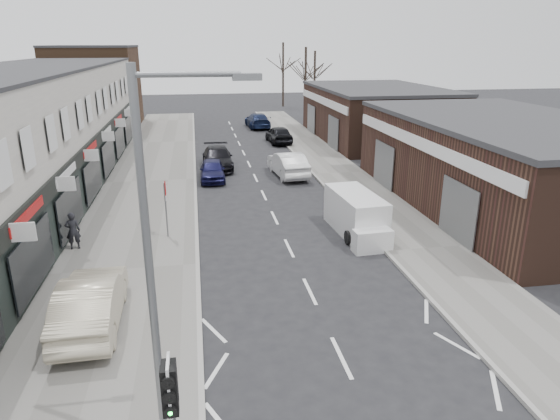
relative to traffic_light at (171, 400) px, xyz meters
name	(u,v)px	position (x,y,z in m)	size (l,w,h in m)	color
ground	(364,406)	(4.40, 2.02, -2.41)	(160.00, 160.00, 0.00)	black
pavement_left	(150,181)	(-2.35, 24.02, -2.35)	(5.50, 64.00, 0.12)	slate
pavement_right	(340,173)	(10.15, 24.02, -2.35)	(3.50, 64.00, 0.12)	slate
shop_terrace_left	(14,137)	(-9.10, 21.52, 1.14)	(8.00, 41.00, 7.10)	beige
brick_block_far	(96,89)	(-9.10, 47.02, 1.59)	(8.00, 10.00, 8.00)	#472F1E
right_unit_near	(506,165)	(16.90, 16.02, -0.16)	(10.00, 18.00, 4.50)	#3C251B
right_unit_far	(376,114)	(16.90, 36.02, -0.16)	(10.00, 16.00, 4.50)	#3C251B
tree_far_a	(305,118)	(13.40, 50.02, -2.41)	(3.60, 3.60, 8.00)	#382D26
tree_far_b	(314,111)	(15.90, 56.02, -2.41)	(3.60, 3.60, 7.50)	#382D26
tree_far_c	(283,106)	(12.90, 62.02, -2.41)	(3.60, 3.60, 8.50)	#382D26
traffic_light	(171,400)	(0.00, 0.00, 0.00)	(0.28, 0.60, 3.10)	slate
street_lamp	(158,258)	(-0.13, 1.22, 2.20)	(2.23, 0.22, 8.00)	slate
warning_sign	(166,192)	(-0.76, 14.02, -0.21)	(0.12, 0.80, 2.70)	slate
white_van	(357,215)	(7.80, 13.29, -1.53)	(1.97, 4.90, 1.87)	white
sedan_on_pavement	(91,302)	(-2.75, 6.79, -1.50)	(1.69, 4.85, 1.60)	beige
pedestrian	(73,231)	(-4.63, 13.22, -1.48)	(0.59, 0.39, 1.62)	black
parked_car_left_a	(212,170)	(1.61, 23.94, -1.75)	(1.56, 3.88, 1.32)	#12133B
parked_car_left_b	(217,158)	(2.09, 27.11, -1.68)	(2.05, 5.04, 1.46)	black
parked_car_right_a	(288,164)	(6.60, 24.18, -1.61)	(1.70, 4.89, 1.61)	silver
parked_car_right_b	(279,134)	(7.90, 35.62, -1.66)	(1.79, 4.46, 1.52)	black
parked_car_right_c	(258,120)	(7.10, 44.36, -1.66)	(2.11, 5.18, 1.50)	#121B38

